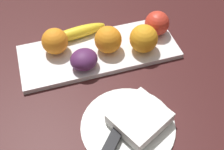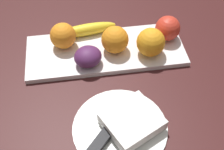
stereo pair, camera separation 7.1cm
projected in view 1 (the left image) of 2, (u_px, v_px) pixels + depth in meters
ground_plane at (112, 52)px, 0.82m from camera, size 2.40×2.40×0.00m
fruit_tray at (99, 52)px, 0.81m from camera, size 0.43×0.16×0.01m
apple at (157, 23)px, 0.83m from camera, size 0.07×0.07×0.07m
banana at (76, 33)px, 0.83m from camera, size 0.17×0.05×0.03m
orange_near_apple at (144, 39)px, 0.78m from camera, size 0.07×0.07×0.07m
orange_near_banana at (108, 40)px, 0.78m from camera, size 0.07×0.07×0.07m
orange_center at (55, 41)px, 0.78m from camera, size 0.07×0.07×0.07m
grape_bunch at (84, 60)px, 0.75m from camera, size 0.09×0.08×0.05m
dinner_plate at (128, 126)px, 0.66m from camera, size 0.21×0.21×0.01m
folded_napkin at (140, 118)px, 0.65m from camera, size 0.15×0.14×0.03m
knife at (117, 133)px, 0.64m from camera, size 0.14×0.15×0.01m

